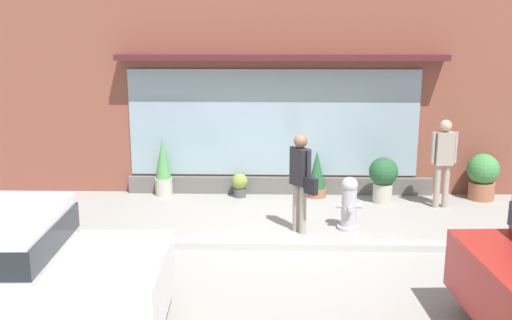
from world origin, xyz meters
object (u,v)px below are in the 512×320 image
object	(u,v)px
potted_plant_window_right	(483,175)
potted_plant_corner_tall	(317,175)
potted_plant_doorstep	(383,177)
fire_hydrant	(349,203)
potted_plant_by_entrance	(163,168)
potted_plant_low_front	(240,184)
pedestrian_with_handbag	(301,176)
pedestrian_passerby	(444,156)

from	to	relation	value
potted_plant_window_right	potted_plant_corner_tall	bearing A→B (deg)	178.58
potted_plant_doorstep	fire_hydrant	bearing A→B (deg)	-118.67
potted_plant_by_entrance	potted_plant_corner_tall	bearing A→B (deg)	-0.34
potted_plant_low_front	potted_plant_by_entrance	world-z (taller)	potted_plant_by_entrance
fire_hydrant	potted_plant_low_front	bearing A→B (deg)	136.42
pedestrian_with_handbag	potted_plant_corner_tall	world-z (taller)	pedestrian_with_handbag
pedestrian_with_handbag	potted_plant_corner_tall	bearing A→B (deg)	129.37
potted_plant_low_front	potted_plant_doorstep	bearing A→B (deg)	-5.84
potted_plant_window_right	potted_plant_by_entrance	size ratio (longest dim) A/B	0.76
potted_plant_corner_tall	pedestrian_passerby	bearing A→B (deg)	-15.45
fire_hydrant	pedestrian_with_handbag	size ratio (longest dim) A/B	0.55
fire_hydrant	potted_plant_low_front	world-z (taller)	fire_hydrant
potted_plant_corner_tall	potted_plant_window_right	bearing A→B (deg)	-1.42
pedestrian_passerby	potted_plant_corner_tall	world-z (taller)	pedestrian_passerby
potted_plant_low_front	pedestrian_passerby	bearing A→B (deg)	-8.53
potted_plant_low_front	potted_plant_window_right	world-z (taller)	potted_plant_window_right
fire_hydrant	potted_plant_doorstep	size ratio (longest dim) A/B	1.01
pedestrian_with_handbag	potted_plant_by_entrance	xyz separation A→B (m)	(-2.77, 2.21, -0.41)
potted_plant_corner_tall	potted_plant_by_entrance	world-z (taller)	potted_plant_by_entrance
pedestrian_passerby	potted_plant_window_right	xyz separation A→B (m)	(0.99, 0.58, -0.53)
pedestrian_with_handbag	potted_plant_low_front	size ratio (longest dim) A/B	3.41
pedestrian_with_handbag	potted_plant_window_right	xyz separation A→B (m)	(3.83, 2.10, -0.50)
potted_plant_window_right	potted_plant_corner_tall	world-z (taller)	potted_plant_corner_tall
pedestrian_with_handbag	potted_plant_corner_tall	size ratio (longest dim) A/B	1.75
potted_plant_window_right	potted_plant_doorstep	bearing A→B (deg)	-172.44
potted_plant_corner_tall	potted_plant_doorstep	xyz separation A→B (m)	(1.31, -0.36, 0.06)
potted_plant_low_front	potted_plant_corner_tall	xyz separation A→B (m)	(1.61, 0.06, 0.20)
pedestrian_passerby	potted_plant_corner_tall	size ratio (longest dim) A/B	1.78
potted_plant_by_entrance	potted_plant_low_front	bearing A→B (deg)	-2.87
pedestrian_with_handbag	potted_plant_doorstep	world-z (taller)	pedestrian_with_handbag
potted_plant_corner_tall	potted_plant_doorstep	world-z (taller)	potted_plant_corner_tall
pedestrian_with_handbag	potted_plant_low_front	world-z (taller)	pedestrian_with_handbag
potted_plant_doorstep	potted_plant_low_front	bearing A→B (deg)	174.16
potted_plant_low_front	potted_plant_by_entrance	bearing A→B (deg)	177.13
pedestrian_with_handbag	potted_plant_window_right	size ratio (longest dim) A/B	1.80
fire_hydrant	pedestrian_passerby	xyz separation A→B (m)	(1.97, 1.33, 0.57)
fire_hydrant	potted_plant_by_entrance	size ratio (longest dim) A/B	0.75
potted_plant_window_right	potted_plant_corner_tall	size ratio (longest dim) A/B	0.97
fire_hydrant	potted_plant_low_front	xyz separation A→B (m)	(-2.03, 1.93, -0.20)
fire_hydrant	potted_plant_corner_tall	world-z (taller)	potted_plant_corner_tall
fire_hydrant	potted_plant_corner_tall	distance (m)	2.03
potted_plant_window_right	potted_plant_doorstep	size ratio (longest dim) A/B	1.03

